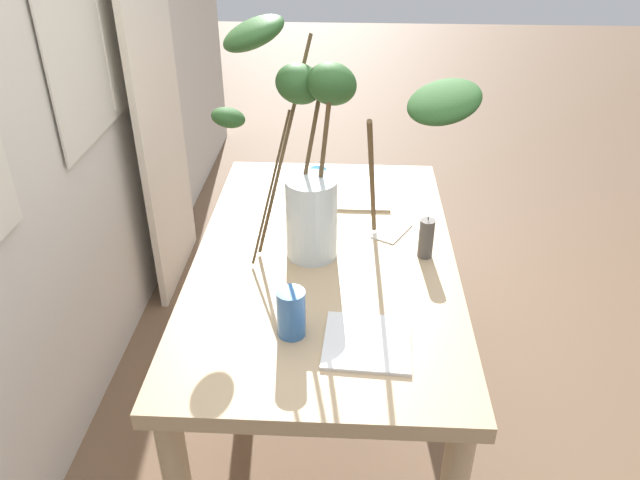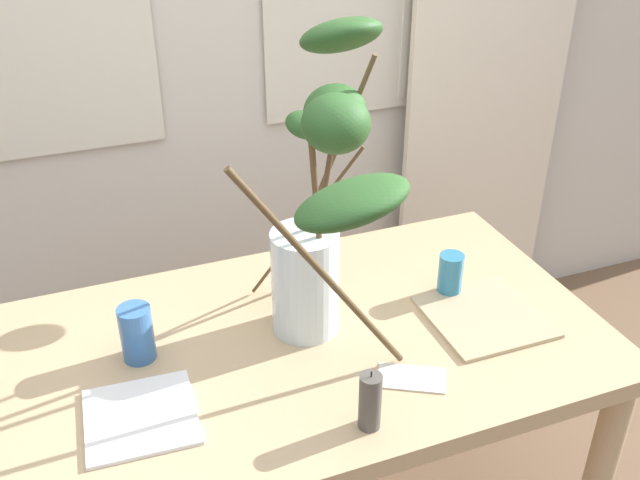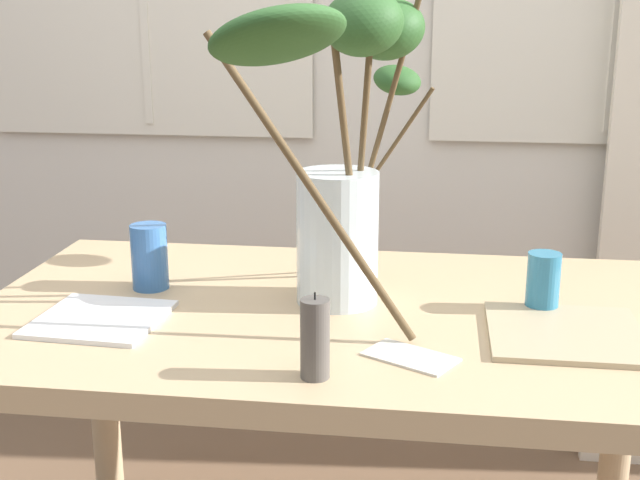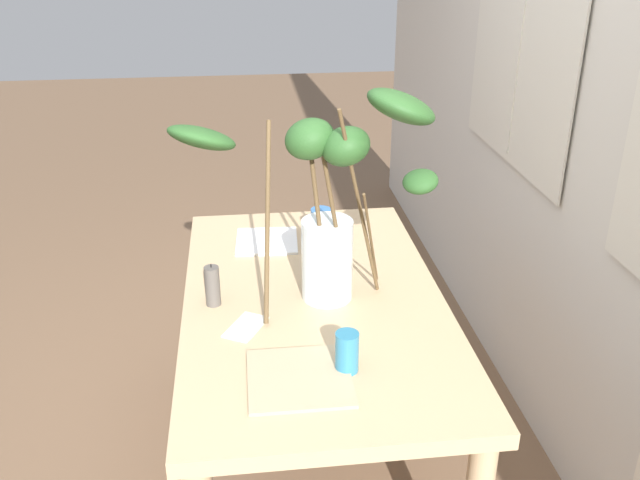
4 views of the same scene
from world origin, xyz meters
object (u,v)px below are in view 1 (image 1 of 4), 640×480
at_px(vase_with_branches, 317,147).
at_px(plate_square_right, 353,193).
at_px(drinking_glass_blue_right, 318,183).
at_px(plate_square_left, 367,342).
at_px(pillar_candle, 426,238).
at_px(dining_table, 325,280).
at_px(drinking_glass_blue_left, 291,313).

distance_m(vase_with_branches, plate_square_right, 0.55).
distance_m(vase_with_branches, drinking_glass_blue_right, 0.48).
relative_size(plate_square_left, plate_square_right, 0.83).
xyz_separation_m(plate_square_left, plate_square_right, (0.87, 0.04, 0.00)).
bearing_deg(plate_square_left, pillar_candle, -23.50).
relative_size(drinking_glass_blue_right, plate_square_right, 0.42).
xyz_separation_m(dining_table, plate_square_left, (-0.44, -0.13, 0.11)).
bearing_deg(pillar_candle, plate_square_left, 156.50).
bearing_deg(pillar_candle, drinking_glass_blue_left, 136.00).
bearing_deg(plate_square_right, drinking_glass_blue_right, 102.06).
relative_size(dining_table, pillar_candle, 9.86).
bearing_deg(dining_table, drinking_glass_blue_right, 6.30).
bearing_deg(drinking_glass_blue_right, vase_with_branches, -177.16).
bearing_deg(vase_with_branches, plate_square_left, -161.46).
distance_m(dining_table, drinking_glass_blue_left, 0.45).
xyz_separation_m(vase_with_branches, drinking_glass_blue_left, (-0.44, 0.05, -0.29)).
xyz_separation_m(vase_with_branches, pillar_candle, (-0.03, -0.35, -0.29)).
relative_size(drinking_glass_blue_left, drinking_glass_blue_right, 1.18).
xyz_separation_m(vase_with_branches, drinking_glass_blue_right, (0.37, 0.02, -0.30)).
bearing_deg(drinking_glass_blue_right, pillar_candle, -137.35).
bearing_deg(dining_table, plate_square_right, -11.42).
xyz_separation_m(vase_with_branches, plate_square_left, (-0.47, -0.16, -0.36)).
height_order(vase_with_branches, drinking_glass_blue_left, vase_with_branches).
height_order(vase_with_branches, plate_square_left, vase_with_branches).
distance_m(drinking_glass_blue_left, pillar_candle, 0.57).
xyz_separation_m(dining_table, vase_with_branches, (0.04, 0.03, 0.46)).
bearing_deg(plate_square_right, dining_table, 168.58).
xyz_separation_m(dining_table, drinking_glass_blue_left, (-0.40, 0.07, 0.17)).
relative_size(dining_table, drinking_glass_blue_right, 12.19).
bearing_deg(dining_table, pillar_candle, -88.77).
distance_m(plate_square_right, pillar_candle, 0.49).
bearing_deg(plate_square_left, vase_with_branches, 18.54).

